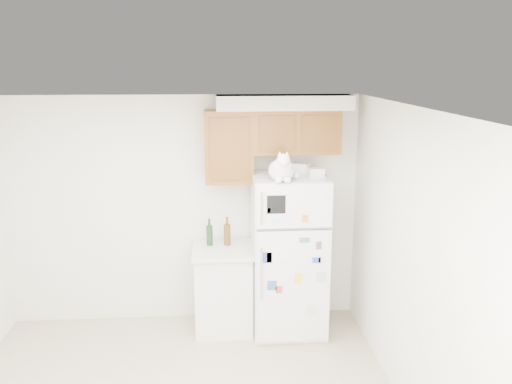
{
  "coord_description": "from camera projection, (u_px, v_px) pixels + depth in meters",
  "views": [
    {
      "loc": [
        0.35,
        -3.75,
        2.82
      ],
      "look_at": [
        0.76,
        1.55,
        1.55
      ],
      "focal_mm": 38.0,
      "sensor_mm": 36.0,
      "label": 1
    }
  ],
  "objects": [
    {
      "name": "bottle_amber",
      "position": [
        227.0,
        231.0,
        5.77
      ],
      "size": [
        0.07,
        0.07,
        0.31
      ],
      "primitive_type": null,
      "color": "#593814",
      "rests_on": "base_counter"
    },
    {
      "name": "refrigerator",
      "position": [
        289.0,
        255.0,
        5.71
      ],
      "size": [
        0.76,
        0.78,
        1.7
      ],
      "color": "white",
      "rests_on": "ground_plane"
    },
    {
      "name": "cat",
      "position": [
        282.0,
        169.0,
        5.23
      ],
      "size": [
        0.31,
        0.45,
        0.32
      ],
      "color": "white",
      "rests_on": "refrigerator"
    },
    {
      "name": "storage_box_back",
      "position": [
        300.0,
        168.0,
        5.67
      ],
      "size": [
        0.22,
        0.19,
        0.1
      ],
      "primitive_type": "cube",
      "rotation": [
        0.0,
        0.0,
        -0.42
      ],
      "color": "white",
      "rests_on": "refrigerator"
    },
    {
      "name": "bottle_green",
      "position": [
        210.0,
        232.0,
        5.76
      ],
      "size": [
        0.07,
        0.07,
        0.3
      ],
      "primitive_type": null,
      "color": "#19381E",
      "rests_on": "base_counter"
    },
    {
      "name": "room_shell",
      "position": [
        186.0,
        218.0,
        4.12
      ],
      "size": [
        3.84,
        4.04,
        2.52
      ],
      "color": "white",
      "rests_on": "ground_plane"
    },
    {
      "name": "storage_box_front",
      "position": [
        316.0,
        173.0,
        5.44
      ],
      "size": [
        0.16,
        0.13,
        0.09
      ],
      "primitive_type": "cube",
      "rotation": [
        0.0,
        0.0,
        0.13
      ],
      "color": "white",
      "rests_on": "refrigerator"
    },
    {
      "name": "base_counter",
      "position": [
        224.0,
        288.0,
        5.82
      ],
      "size": [
        0.64,
        0.64,
        0.92
      ],
      "color": "white",
      "rests_on": "ground_plane"
    }
  ]
}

